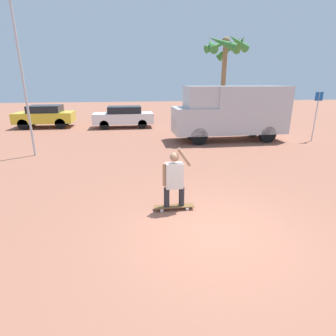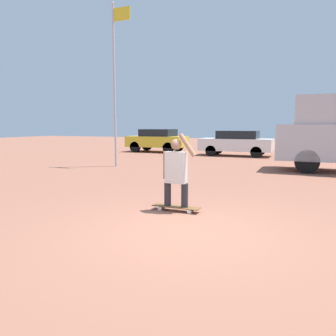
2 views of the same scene
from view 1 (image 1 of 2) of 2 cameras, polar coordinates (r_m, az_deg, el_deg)
ground_plane at (r=5.84m, az=9.94°, el=-13.60°), size 80.00×80.00×0.00m
skateboard at (r=6.64m, az=1.32°, el=-8.36°), size 1.00×0.23×0.10m
person_skateboarder at (r=6.33m, az=1.36°, el=-2.02°), size 0.70×0.22×1.50m
camper_van at (r=14.74m, az=13.70°, el=11.94°), size 6.00×2.01×2.86m
parked_car_white at (r=18.96m, az=-9.63°, el=11.03°), size 4.12×1.71×1.46m
parked_car_yellow at (r=20.65m, az=-25.19°, el=10.28°), size 3.85×1.95×1.52m
palm_tree_near_van at (r=24.47m, az=12.49°, el=23.85°), size 3.75×3.87×6.86m
flagpole at (r=12.52m, az=-29.25°, el=19.33°), size 0.85×0.12×6.75m
street_sign at (r=16.18m, az=29.62°, el=10.87°), size 0.44×0.06×2.57m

